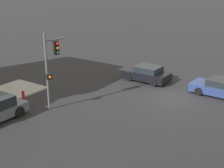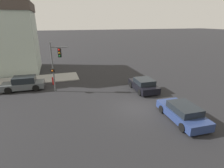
% 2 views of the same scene
% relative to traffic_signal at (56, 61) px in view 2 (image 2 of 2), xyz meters
% --- Properties ---
extents(ground_plane, '(300.00, 300.00, 0.00)m').
position_rel_traffic_signal_xyz_m(ground_plane, '(-6.00, -6.23, -3.29)').
color(ground_plane, black).
extents(traffic_signal, '(0.52, 1.84, 5.13)m').
position_rel_traffic_signal_xyz_m(traffic_signal, '(0.00, 0.00, 0.00)').
color(traffic_signal, '#515456').
rests_on(traffic_signal, ground_plane).
extents(crossing_car_0, '(3.91, 2.16, 1.31)m').
position_rel_traffic_signal_xyz_m(crossing_car_0, '(-2.54, -8.61, -2.66)').
color(crossing_car_0, black).
rests_on(crossing_car_0, ground_plane).
extents(crossing_car_1, '(4.44, 2.16, 1.28)m').
position_rel_traffic_signal_xyz_m(crossing_car_1, '(-8.79, -8.55, -2.68)').
color(crossing_car_1, navy).
rests_on(crossing_car_1, ground_plane).
extents(parked_car_0, '(1.97, 4.30, 1.45)m').
position_rel_traffic_signal_xyz_m(parked_car_0, '(1.68, 3.56, -2.60)').
color(parked_car_0, '#4C5156').
rests_on(parked_car_0, ground_plane).
extents(fire_hydrant, '(0.22, 0.22, 0.92)m').
position_rel_traffic_signal_xyz_m(fire_hydrant, '(2.41, 0.58, -2.80)').
color(fire_hydrant, red).
rests_on(fire_hydrant, ground_plane).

